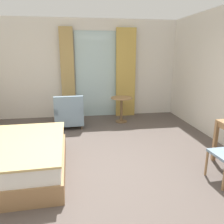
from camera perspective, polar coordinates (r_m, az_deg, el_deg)
The scene contains 7 objects.
ground at distance 3.82m, azimuth -3.86°, elevation -15.60°, with size 6.09×7.47×0.10m, color #564C47.
wall_back at distance 6.78m, azimuth -6.81°, elevation 10.78°, with size 5.69×0.12×2.83m, color silver.
balcony_glass_door at distance 6.73m, azimuth -3.85°, elevation 9.38°, with size 1.25×0.02×2.49m, color silver.
curtain_panel_left at distance 6.61m, azimuth -11.21°, elevation 9.41°, with size 0.38×0.10×2.58m, color tan.
curtain_panel_right at distance 6.76m, azimuth 3.49°, elevation 9.78°, with size 0.57×0.10×2.58m, color tan.
armchair_by_window at distance 5.88m, azimuth -10.87°, elevation -0.57°, with size 0.74×0.74×0.86m.
round_cafe_table at distance 6.19m, azimuth 2.42°, elevation 2.02°, with size 0.59×0.59×0.70m.
Camera 1 is at (-0.27, -3.28, 1.89)m, focal length 35.88 mm.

